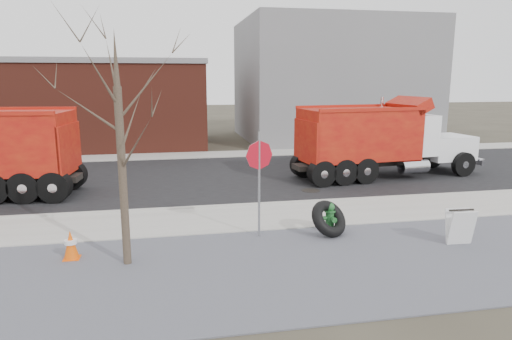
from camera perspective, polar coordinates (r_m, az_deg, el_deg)
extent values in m
plane|color=#383328|center=(13.59, -1.20, -6.46)|extent=(120.00, 120.00, 0.00)
cube|color=slate|center=(10.37, 2.15, -12.22)|extent=(60.00, 5.00, 0.03)
cube|color=#9E9B93|center=(13.82, -1.37, -6.02)|extent=(60.00, 2.50, 0.06)
cube|color=#9E9B93|center=(15.04, -2.20, -4.47)|extent=(60.00, 0.15, 0.11)
cube|color=black|center=(19.62, -4.31, -0.85)|extent=(60.00, 9.40, 0.02)
cube|color=#9E9B93|center=(25.19, -5.82, 1.91)|extent=(60.00, 2.00, 0.06)
cube|color=gray|center=(32.72, 9.23, 10.99)|extent=(12.00, 10.00, 8.00)
cube|color=maroon|center=(30.81, -25.83, 7.19)|extent=(20.00, 8.00, 5.00)
cube|color=gray|center=(30.78, -26.26, 12.10)|extent=(20.20, 8.20, 0.30)
cylinder|color=#382D23|center=(10.43, -16.33, -1.07)|extent=(0.18, 0.18, 4.00)
cone|color=#382D23|center=(10.21, -17.16, 13.33)|extent=(0.14, 0.14, 1.20)
cylinder|color=#26642A|center=(12.81, 9.17, -7.60)|extent=(0.46, 0.46, 0.06)
cylinder|color=#26642A|center=(12.71, 9.21, -6.27)|extent=(0.24, 0.24, 0.62)
cylinder|color=#26642A|center=(12.63, 9.25, -5.06)|extent=(0.31, 0.31, 0.05)
sphere|color=#26642A|center=(12.60, 9.27, -4.61)|extent=(0.25, 0.25, 0.25)
cylinder|color=#26642A|center=(12.57, 9.28, -4.16)|extent=(0.05, 0.05, 0.06)
cylinder|color=#26642A|center=(12.59, 8.55, -5.98)|extent=(0.15, 0.14, 0.11)
cylinder|color=#26642A|center=(12.78, 9.89, -5.76)|extent=(0.15, 0.14, 0.11)
cylinder|color=#26642A|center=(12.55, 9.66, -6.17)|extent=(0.18, 0.16, 0.16)
torus|color=black|center=(12.44, 9.09, -6.04)|extent=(1.35, 1.28, 1.02)
cylinder|color=gray|center=(11.91, 0.39, -1.97)|extent=(0.06, 0.06, 2.83)
cylinder|color=#B30C1C|center=(11.75, 0.40, 1.87)|extent=(0.74, 0.25, 0.77)
cube|color=silver|center=(12.62, 24.37, -6.65)|extent=(0.67, 0.26, 0.90)
cube|color=silver|center=(12.78, 23.92, -6.40)|extent=(0.67, 0.26, 0.90)
cube|color=black|center=(12.58, 24.31, -4.58)|extent=(0.66, 0.07, 0.04)
cube|color=#F55607|center=(11.70, -22.01, -10.24)|extent=(0.37, 0.37, 0.04)
cone|color=#F55607|center=(11.58, -22.14, -8.63)|extent=(0.35, 0.35, 0.68)
cylinder|color=white|center=(11.56, -22.17, -8.31)|extent=(0.28, 0.28, 0.10)
cube|color=black|center=(20.25, 15.54, 0.96)|extent=(8.10, 1.75, 0.21)
cube|color=white|center=(22.03, 22.49, 2.67)|extent=(2.27, 2.06, 1.04)
cube|color=silver|center=(22.73, 24.57, 2.75)|extent=(0.25, 1.64, 0.94)
cube|color=white|center=(20.78, 18.59, 4.31)|extent=(1.75, 2.33, 1.70)
cube|color=black|center=(21.18, 20.33, 5.60)|extent=(0.27, 1.88, 0.75)
cube|color=#AA270E|center=(19.43, 12.70, 4.45)|extent=(4.94, 2.79, 2.07)
cylinder|color=silver|center=(20.99, 15.35, 5.73)|extent=(0.15, 0.15, 2.26)
cylinder|color=black|center=(23.02, 21.15, 1.57)|extent=(1.06, 0.40, 1.04)
cylinder|color=black|center=(21.50, 24.50, 0.66)|extent=(1.06, 0.40, 1.04)
cylinder|color=black|center=(19.89, 8.40, 0.78)|extent=(1.06, 0.40, 1.04)
cylinder|color=black|center=(18.32, 10.86, -0.22)|extent=(1.06, 0.40, 1.04)
cylinder|color=black|center=(17.26, -26.89, -1.93)|extent=(1.09, 0.40, 1.07)
cylinder|color=black|center=(18.96, -24.84, -0.65)|extent=(1.09, 0.40, 1.07)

